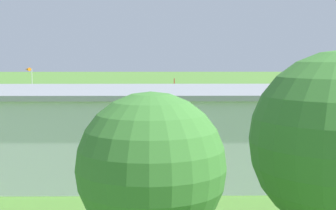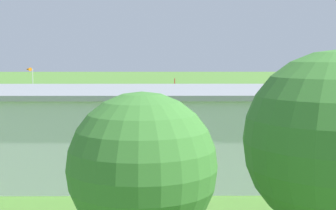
{
  "view_description": "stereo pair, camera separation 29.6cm",
  "coord_description": "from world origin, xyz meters",
  "px_view_note": "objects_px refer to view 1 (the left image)",
  "views": [
    {
      "loc": [
        0.1,
        73.93,
        8.75
      ],
      "look_at": [
        -0.7,
        12.56,
        2.52
      ],
      "focal_mm": 51.37,
      "sensor_mm": 36.0,
      "label": 1
    },
    {
      "loc": [
        -0.2,
        73.94,
        8.75
      ],
      "look_at": [
        -0.7,
        12.56,
        2.52
      ],
      "focal_mm": 51.37,
      "sensor_mm": 36.0,
      "label": 2
    }
  ],
  "objects_px": {
    "biplane": "(175,94)",
    "person_near_hangar_door": "(233,130)",
    "car_silver": "(286,130)",
    "windsock": "(28,73)",
    "person_at_fence_line": "(141,127)",
    "person_by_parked_cars": "(189,125)",
    "car_green": "(15,130)",
    "hangar": "(149,131)",
    "tree_at_field_edge": "(151,170)",
    "person_watching_takeoff": "(262,126)"
  },
  "relations": [
    {
      "from": "person_watching_takeoff",
      "to": "tree_at_field_edge",
      "type": "relative_size",
      "value": 0.21
    },
    {
      "from": "car_green",
      "to": "person_near_hangar_door",
      "type": "height_order",
      "value": "person_near_hangar_door"
    },
    {
      "from": "biplane",
      "to": "person_by_parked_cars",
      "type": "height_order",
      "value": "biplane"
    },
    {
      "from": "car_silver",
      "to": "person_watching_takeoff",
      "type": "height_order",
      "value": "car_silver"
    },
    {
      "from": "hangar",
      "to": "biplane",
      "type": "relative_size",
      "value": 3.51
    },
    {
      "from": "hangar",
      "to": "tree_at_field_edge",
      "type": "relative_size",
      "value": 4.17
    },
    {
      "from": "person_by_parked_cars",
      "to": "person_watching_takeoff",
      "type": "distance_m",
      "value": 8.4
    },
    {
      "from": "hangar",
      "to": "person_by_parked_cars",
      "type": "height_order",
      "value": "hangar"
    },
    {
      "from": "biplane",
      "to": "person_near_hangar_door",
      "type": "height_order",
      "value": "biplane"
    },
    {
      "from": "car_green",
      "to": "tree_at_field_edge",
      "type": "xyz_separation_m",
      "value": [
        -15.48,
        38.75,
        4.93
      ]
    },
    {
      "from": "person_near_hangar_door",
      "to": "windsock",
      "type": "xyz_separation_m",
      "value": [
        29.66,
        -27.97,
        5.25
      ]
    },
    {
      "from": "person_by_parked_cars",
      "to": "tree_at_field_edge",
      "type": "distance_m",
      "value": 43.29
    },
    {
      "from": "person_near_hangar_door",
      "to": "tree_at_field_edge",
      "type": "xyz_separation_m",
      "value": [
        8.02,
        38.7,
        4.93
      ]
    },
    {
      "from": "car_silver",
      "to": "person_at_fence_line",
      "type": "relative_size",
      "value": 2.72
    },
    {
      "from": "biplane",
      "to": "car_silver",
      "type": "relative_size",
      "value": 2.02
    },
    {
      "from": "biplane",
      "to": "person_watching_takeoff",
      "type": "bearing_deg",
      "value": 117.52
    },
    {
      "from": "hangar",
      "to": "tree_at_field_edge",
      "type": "bearing_deg",
      "value": 91.72
    },
    {
      "from": "car_silver",
      "to": "person_by_parked_cars",
      "type": "bearing_deg",
      "value": -21.96
    },
    {
      "from": "person_by_parked_cars",
      "to": "tree_at_field_edge",
      "type": "height_order",
      "value": "tree_at_field_edge"
    },
    {
      "from": "car_silver",
      "to": "tree_at_field_edge",
      "type": "height_order",
      "value": "tree_at_field_edge"
    },
    {
      "from": "car_silver",
      "to": "biplane",
      "type": "bearing_deg",
      "value": -61.89
    },
    {
      "from": "car_silver",
      "to": "windsock",
      "type": "xyz_separation_m",
      "value": [
        35.38,
        -27.96,
        5.2
      ]
    },
    {
      "from": "biplane",
      "to": "car_green",
      "type": "distance_m",
      "value": 27.93
    },
    {
      "from": "person_at_fence_line",
      "to": "windsock",
      "type": "xyz_separation_m",
      "value": [
        19.54,
        -25.56,
        5.22
      ]
    },
    {
      "from": "person_by_parked_cars",
      "to": "tree_at_field_edge",
      "type": "relative_size",
      "value": 0.21
    },
    {
      "from": "hangar",
      "to": "person_at_fence_line",
      "type": "xyz_separation_m",
      "value": [
        1.41,
        -17.91,
        -2.34
      ]
    },
    {
      "from": "hangar",
      "to": "biplane",
      "type": "bearing_deg",
      "value": -94.57
    },
    {
      "from": "windsock",
      "to": "biplane",
      "type": "bearing_deg",
      "value": 164.85
    },
    {
      "from": "person_by_parked_cars",
      "to": "windsock",
      "type": "xyz_separation_m",
      "value": [
        25.08,
        -23.81,
        5.27
      ]
    },
    {
      "from": "hangar",
      "to": "biplane",
      "type": "height_order",
      "value": "hangar"
    },
    {
      "from": "biplane",
      "to": "tree_at_field_edge",
      "type": "height_order",
      "value": "tree_at_field_edge"
    },
    {
      "from": "person_by_parked_cars",
      "to": "person_near_hangar_door",
      "type": "height_order",
      "value": "person_near_hangar_door"
    },
    {
      "from": "hangar",
      "to": "car_green",
      "type": "xyz_separation_m",
      "value": [
        14.78,
        -15.55,
        -2.36
      ]
    },
    {
      "from": "car_green",
      "to": "person_watching_takeoff",
      "type": "distance_m",
      "value": 27.45
    },
    {
      "from": "person_by_parked_cars",
      "to": "person_near_hangar_door",
      "type": "bearing_deg",
      "value": 137.76
    },
    {
      "from": "person_at_fence_line",
      "to": "car_green",
      "type": "bearing_deg",
      "value": 10.03
    },
    {
      "from": "biplane",
      "to": "car_silver",
      "type": "bearing_deg",
      "value": 118.11
    },
    {
      "from": "person_watching_takeoff",
      "to": "biplane",
      "type": "bearing_deg",
      "value": -62.48
    },
    {
      "from": "person_watching_takeoff",
      "to": "windsock",
      "type": "distance_m",
      "value": 41.91
    },
    {
      "from": "person_near_hangar_door",
      "to": "person_at_fence_line",
      "type": "xyz_separation_m",
      "value": [
        10.13,
        -2.41,
        0.03
      ]
    },
    {
      "from": "car_green",
      "to": "person_at_fence_line",
      "type": "xyz_separation_m",
      "value": [
        -13.38,
        -2.37,
        0.02
      ]
    },
    {
      "from": "person_near_hangar_door",
      "to": "person_at_fence_line",
      "type": "relative_size",
      "value": 0.97
    },
    {
      "from": "person_watching_takeoff",
      "to": "tree_at_field_edge",
      "type": "bearing_deg",
      "value": 74.3
    },
    {
      "from": "person_watching_takeoff",
      "to": "car_silver",
      "type": "bearing_deg",
      "value": 121.36
    },
    {
      "from": "car_silver",
      "to": "person_by_parked_cars",
      "type": "height_order",
      "value": "car_silver"
    },
    {
      "from": "biplane",
      "to": "person_near_hangar_door",
      "type": "bearing_deg",
      "value": 105.0
    },
    {
      "from": "person_by_parked_cars",
      "to": "person_near_hangar_door",
      "type": "xyz_separation_m",
      "value": [
        -4.58,
        4.16,
        0.02
      ]
    },
    {
      "from": "person_by_parked_cars",
      "to": "car_green",
      "type": "bearing_deg",
      "value": 12.27
    },
    {
      "from": "car_green",
      "to": "person_at_fence_line",
      "type": "height_order",
      "value": "person_at_fence_line"
    },
    {
      "from": "biplane",
      "to": "person_watching_takeoff",
      "type": "xyz_separation_m",
      "value": [
        -9.52,
        18.27,
        -2.29
      ]
    }
  ]
}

